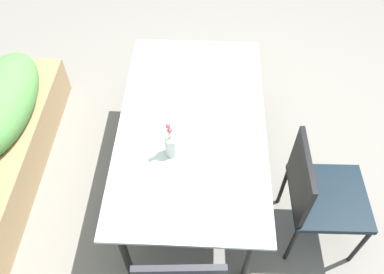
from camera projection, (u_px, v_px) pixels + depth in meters
name	position (u px, v px, depth m)	size (l,w,h in m)	color
ground_plane	(203.00, 191.00, 3.05)	(12.00, 12.00, 0.00)	gray
dining_table	(192.00, 127.00, 2.60)	(1.69, 0.96, 0.71)	#B2C6C1
chair_near_left	(319.00, 193.00, 2.45)	(0.49, 0.49, 0.89)	black
flower_vase	(171.00, 145.00, 2.34)	(0.08, 0.08, 0.28)	silver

